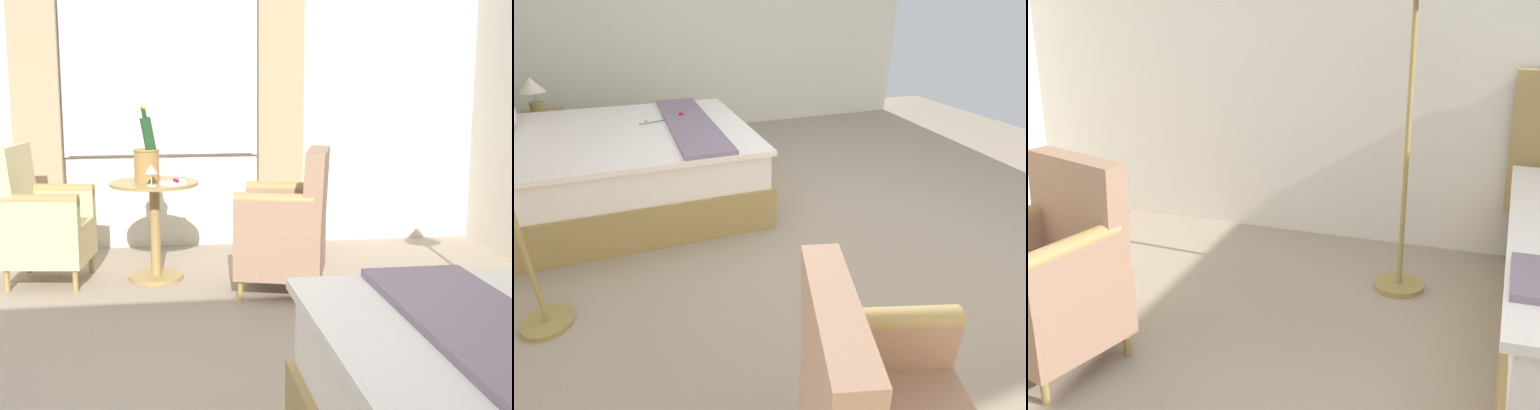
{
  "view_description": "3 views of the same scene",
  "coord_description": "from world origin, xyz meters",
  "views": [
    {
      "loc": [
        2.62,
        -0.07,
        1.4
      ],
      "look_at": [
        -0.83,
        0.43,
        0.76
      ],
      "focal_mm": 50.0,
      "sensor_mm": 36.0,
      "label": 1
    },
    {
      "loc": [
        -2.46,
        1.4,
        1.62
      ],
      "look_at": [
        -0.9,
        0.83,
        0.77
      ],
      "focal_mm": 28.0,
      "sensor_mm": 36.0,
      "label": 2
    },
    {
      "loc": [
        0.06,
        -1.65,
        1.81
      ],
      "look_at": [
        -0.69,
        0.66,
        0.93
      ],
      "focal_mm": 50.0,
      "sensor_mm": 36.0,
      "label": 3
    }
  ],
  "objects": [
    {
      "name": "wall_far_side",
      "position": [
        3.23,
        0.0,
        1.52
      ],
      "size": [
        0.12,
        5.38,
        3.04
      ],
      "color": "silver",
      "rests_on": "ground"
    },
    {
      "name": "bed",
      "position": [
        1.04,
        1.53,
        0.36
      ],
      "size": [
        1.92,
        2.2,
        1.17
      ],
      "color": "#9F824A",
      "rests_on": "ground"
    },
    {
      "name": "nightstand",
      "position": [
        2.22,
        2.24,
        0.29
      ],
      "size": [
        0.54,
        0.41,
        0.58
      ],
      "color": "#9F824A",
      "rests_on": "ground"
    },
    {
      "name": "bedside_lamp",
      "position": [
        2.22,
        2.24,
        0.83
      ],
      "size": [
        0.25,
        0.25,
        0.36
      ],
      "color": "olive",
      "rests_on": "nightstand"
    },
    {
      "name": "ground_plane",
      "position": [
        0.0,
        0.0,
        0.0
      ],
      "size": [
        7.83,
        7.83,
        0.0
      ],
      "primitive_type": "plane",
      "color": "gray"
    }
  ]
}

